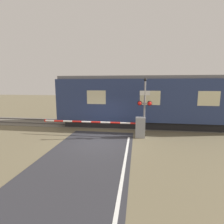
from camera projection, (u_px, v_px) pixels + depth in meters
The scene contains 5 objects.
ground_plane at pixel (98, 141), 10.39m from camera, with size 80.00×80.00×0.00m, color #6B6047.
track_bed at pixel (109, 124), 14.66m from camera, with size 36.00×3.20×0.13m.
train at pixel (148, 101), 13.89m from camera, with size 14.08×3.22×3.96m.
crossing_barrier at pixel (131, 126), 11.10m from camera, with size 6.79×0.44×1.30m.
signal_post at pixel (145, 105), 10.76m from camera, with size 0.90×0.26×3.71m.
Camera 1 is at (2.29, -9.75, 3.37)m, focal length 28.00 mm.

